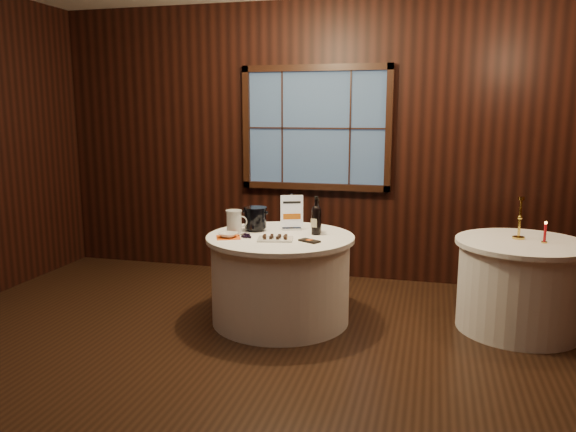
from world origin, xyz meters
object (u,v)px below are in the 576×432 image
(sign_stand, at_px, (291,218))
(brass_candlestick, at_px, (519,224))
(chocolate_box, at_px, (309,241))
(ice_bucket, at_px, (255,218))
(port_bottle_left, at_px, (317,218))
(side_table, at_px, (519,285))
(port_bottle_right, at_px, (316,218))
(grape_bunch, at_px, (247,235))
(chocolate_plate, at_px, (275,238))
(main_table, at_px, (280,278))
(red_candle, at_px, (545,234))
(glass_pitcher, at_px, (234,222))
(cracker_bowl, at_px, (228,235))

(sign_stand, height_order, brass_candlestick, brass_candlestick)
(sign_stand, bearing_deg, chocolate_box, -79.58)
(ice_bucket, bearing_deg, port_bottle_left, 6.90)
(side_table, distance_m, sign_stand, 2.03)
(port_bottle_right, relative_size, grape_bunch, 2.14)
(sign_stand, distance_m, port_bottle_right, 0.29)
(chocolate_plate, distance_m, chocolate_box, 0.29)
(main_table, distance_m, chocolate_box, 0.52)
(port_bottle_left, bearing_deg, red_candle, 18.80)
(glass_pitcher, bearing_deg, side_table, -0.96)
(main_table, relative_size, glass_pitcher, 6.24)
(sign_stand, bearing_deg, cracker_bowl, -155.35)
(glass_pitcher, bearing_deg, red_candle, -2.05)
(port_bottle_right, bearing_deg, chocolate_box, -72.10)
(side_table, distance_m, glass_pitcher, 2.48)
(sign_stand, relative_size, ice_bucket, 1.53)
(chocolate_box, xyz_separation_m, red_candle, (1.86, 0.44, 0.06))
(sign_stand, relative_size, red_candle, 1.83)
(chocolate_plate, distance_m, red_candle, 2.20)
(side_table, bearing_deg, port_bottle_right, -173.99)
(grape_bunch, distance_m, red_candle, 2.45)
(sign_stand, relative_size, port_bottle_right, 0.97)
(main_table, xyz_separation_m, side_table, (2.00, 0.30, 0.00))
(sign_stand, bearing_deg, brass_candlestick, -17.24)
(side_table, bearing_deg, main_table, -171.47)
(port_bottle_right, height_order, chocolate_plate, port_bottle_right)
(port_bottle_left, bearing_deg, glass_pitcher, -145.82)
(ice_bucket, xyz_separation_m, chocolate_plate, (0.28, -0.32, -0.10))
(grape_bunch, bearing_deg, ice_bucket, 93.56)
(brass_candlestick, bearing_deg, red_candle, -31.33)
(sign_stand, bearing_deg, port_bottle_left, -32.51)
(ice_bucket, distance_m, red_candle, 2.43)
(port_bottle_left, height_order, ice_bucket, port_bottle_left)
(chocolate_box, distance_m, glass_pitcher, 0.74)
(side_table, height_order, ice_bucket, ice_bucket)
(port_bottle_left, height_order, glass_pitcher, port_bottle_left)
(glass_pitcher, xyz_separation_m, brass_candlestick, (2.39, 0.39, 0.03))
(side_table, height_order, chocolate_plate, chocolate_plate)
(port_bottle_left, distance_m, ice_bucket, 0.56)
(grape_bunch, height_order, brass_candlestick, brass_candlestick)
(sign_stand, xyz_separation_m, cracker_bowl, (-0.44, -0.45, -0.09))
(port_bottle_left, height_order, chocolate_plate, port_bottle_left)
(side_table, xyz_separation_m, chocolate_box, (-1.71, -0.47, 0.39))
(ice_bucket, bearing_deg, main_table, -27.55)
(chocolate_box, xyz_separation_m, glass_pitcher, (-0.71, 0.16, 0.10))
(cracker_bowl, bearing_deg, main_table, 24.85)
(port_bottle_left, distance_m, cracker_bowl, 0.80)
(sign_stand, relative_size, port_bottle_left, 1.09)
(chocolate_plate, relative_size, red_candle, 1.80)
(grape_bunch, bearing_deg, red_candle, 9.70)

